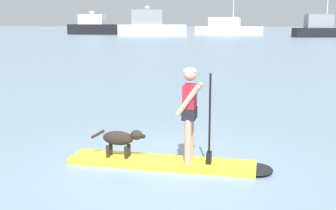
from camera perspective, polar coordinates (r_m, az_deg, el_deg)
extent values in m
plane|color=gray|center=(7.81, -0.87, -7.89)|extent=(400.00, 400.00, 0.00)
cube|color=yellow|center=(7.80, -0.87, -7.54)|extent=(3.37, 1.01, 0.10)
ellipsoid|color=black|center=(7.60, 11.50, -8.26)|extent=(0.62, 0.69, 0.10)
cylinder|color=tan|center=(7.69, 2.97, -4.36)|extent=(0.12, 0.12, 0.79)
cylinder|color=tan|center=(7.45, 2.63, -4.87)|extent=(0.12, 0.12, 0.79)
cube|color=black|center=(7.46, 2.84, -1.11)|extent=(0.26, 0.38, 0.20)
cube|color=#B21E2D|center=(7.42, 2.85, 0.48)|extent=(0.23, 0.36, 0.58)
sphere|color=tan|center=(7.35, 2.89, 4.02)|extent=(0.22, 0.22, 0.22)
ellipsoid|color=white|center=(7.34, 2.89, 4.49)|extent=(0.23, 0.23, 0.11)
cylinder|color=tan|center=(7.59, 3.10, 1.07)|extent=(0.42, 0.13, 0.54)
cylinder|color=tan|center=(7.22, 2.59, 0.57)|extent=(0.42, 0.13, 0.54)
cylinder|color=black|center=(7.43, 5.49, -1.85)|extent=(0.04, 0.04, 1.57)
cube|color=black|center=(7.61, 5.40, -6.88)|extent=(0.10, 0.19, 0.20)
ellipsoid|color=#2D231E|center=(7.90, -6.57, -4.33)|extent=(0.60, 0.28, 0.26)
ellipsoid|color=#2D231E|center=(7.78, -4.16, -3.94)|extent=(0.24, 0.18, 0.18)
ellipsoid|color=black|center=(7.75, -3.38, -4.13)|extent=(0.13, 0.09, 0.08)
cylinder|color=#2D231E|center=(8.02, -9.20, -3.79)|extent=(0.27, 0.08, 0.18)
cylinder|color=#2D231E|center=(7.98, -5.17, -5.93)|extent=(0.07, 0.07, 0.22)
cylinder|color=#2D231E|center=(7.84, -5.52, -6.25)|extent=(0.07, 0.07, 0.22)
cylinder|color=#2D231E|center=(8.09, -7.51, -5.75)|extent=(0.07, 0.07, 0.22)
cylinder|color=#2D231E|center=(7.96, -7.90, -6.05)|extent=(0.07, 0.07, 0.22)
cube|color=black|center=(85.32, -9.35, 9.75)|extent=(11.34, 4.59, 1.92)
cube|color=silver|center=(85.54, -9.93, 11.01)|extent=(5.24, 2.90, 1.88)
ellipsoid|color=white|center=(85.55, -9.96, 11.88)|extent=(0.90, 0.90, 0.60)
cube|color=silver|center=(77.66, -2.06, 9.79)|extent=(12.17, 4.19, 1.93)
cube|color=gray|center=(77.79, -2.74, 11.44)|extent=(5.57, 2.79, 2.58)
ellipsoid|color=white|center=(77.82, -2.75, 12.65)|extent=(0.90, 0.90, 0.60)
cube|color=silver|center=(82.22, 8.05, 9.63)|extent=(12.88, 5.38, 1.57)
cube|color=silver|center=(82.19, 7.41, 10.77)|extent=(5.97, 3.15, 1.67)
cylinder|color=silver|center=(82.26, 8.58, 12.70)|extent=(0.20, 0.20, 7.29)
cylinder|color=silver|center=(82.19, 7.41, 11.03)|extent=(4.34, 1.16, 0.14)
cube|color=black|center=(74.21, 19.62, 8.94)|extent=(9.63, 4.37, 1.46)
cube|color=gray|center=(74.04, 19.17, 10.36)|extent=(4.49, 2.71, 2.13)
cylinder|color=silver|center=(74.04, 19.18, 10.46)|extent=(3.22, 0.80, 0.14)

